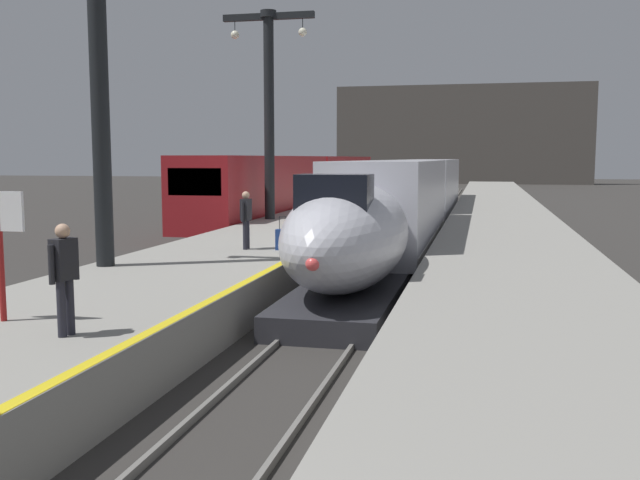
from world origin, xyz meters
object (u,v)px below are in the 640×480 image
object	(u,v)px
regional_train_adjacent	(305,182)
passenger_near_edge	(246,215)
passenger_mid_platform	(64,271)
station_column_mid	(97,30)
highspeed_train_main	(411,198)
rolling_suitcase	(283,240)
station_column_far	(269,95)

from	to	relation	value
regional_train_adjacent	passenger_near_edge	size ratio (longest dim) A/B	21.66
passenger_near_edge	passenger_mid_platform	distance (m)	10.31
station_column_mid	passenger_mid_platform	world-z (taller)	station_column_mid
highspeed_train_main	passenger_near_edge	world-z (taller)	highspeed_train_main
station_column_mid	rolling_suitcase	size ratio (longest dim) A/B	9.66
passenger_mid_platform	regional_train_adjacent	bearing A→B (deg)	98.36
station_column_mid	passenger_mid_platform	xyz separation A→B (m)	(3.02, -6.46, -4.70)
highspeed_train_main	passenger_mid_platform	distance (m)	22.85
regional_train_adjacent	passenger_near_edge	bearing A→B (deg)	-79.75
highspeed_train_main	station_column_mid	distance (m)	17.90
station_column_mid	passenger_near_edge	xyz separation A→B (m)	(2.36, 3.83, -4.70)
regional_train_adjacent	station_column_mid	size ratio (longest dim) A/B	3.86
station_column_far	passenger_near_edge	bearing A→B (deg)	-76.91
passenger_mid_platform	rolling_suitcase	bearing A→B (deg)	87.62
highspeed_train_main	passenger_near_edge	xyz separation A→B (m)	(-3.54, -12.37, 0.12)
highspeed_train_main	station_column_far	size ratio (longest dim) A/B	4.39
passenger_near_edge	rolling_suitcase	world-z (taller)	passenger_near_edge
highspeed_train_main	passenger_near_edge	distance (m)	12.87
rolling_suitcase	station_column_far	bearing A→B (deg)	108.89
passenger_mid_platform	highspeed_train_main	bearing A→B (deg)	82.75
highspeed_train_main	station_column_mid	bearing A→B (deg)	-110.01
highspeed_train_main	rolling_suitcase	size ratio (longest dim) A/B	39.56
passenger_near_edge	regional_train_adjacent	bearing A→B (deg)	100.25
highspeed_train_main	regional_train_adjacent	bearing A→B (deg)	122.27
station_column_far	passenger_mid_platform	xyz separation A→B (m)	(3.02, -20.43, -4.36)
highspeed_train_main	passenger_mid_platform	world-z (taller)	highspeed_train_main
station_column_far	rolling_suitcase	bearing A→B (deg)	-71.11
station_column_far	passenger_near_edge	xyz separation A→B (m)	(2.36, -10.14, -4.36)
station_column_far	rolling_suitcase	size ratio (longest dim) A/B	9.01
station_column_mid	passenger_near_edge	bearing A→B (deg)	58.41
passenger_near_edge	rolling_suitcase	bearing A→B (deg)	3.37
highspeed_train_main	regional_train_adjacent	world-z (taller)	regional_train_adjacent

